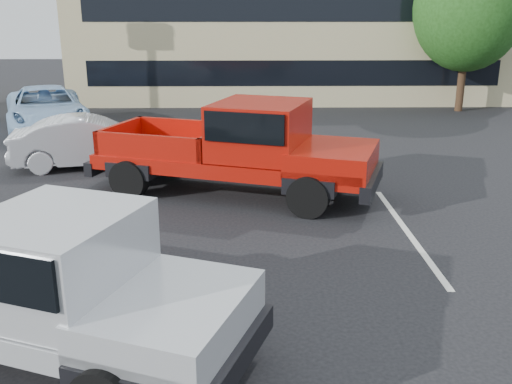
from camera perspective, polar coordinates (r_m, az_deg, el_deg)
The scene contains 10 objects.
ground at distance 9.13m, azimuth -0.35°, elevation -8.66°, with size 90.00×90.00×0.00m, color black.
stripe_left at distance 11.34m, azimuth -15.85°, elevation -3.97°, with size 0.12×5.00×0.01m, color silver.
stripe_right at distance 11.38m, azimuth 14.85°, elevation -3.80°, with size 0.12×5.00×0.01m, color silver.
motel_building at distance 29.26m, azimuth 3.25°, elevation 15.88°, with size 20.40×8.40×6.30m.
tree_right at distance 25.84m, azimuth 20.54°, elevation 16.87°, with size 4.46×4.46×6.78m.
tree_back at distance 32.76m, azimuth 10.24°, elevation 17.93°, with size 4.68×4.68×7.11m.
silver_pickup at distance 7.21m, azimuth -20.59°, elevation -8.05°, with size 6.02×3.83×2.06m.
red_pickup at distance 12.87m, azimuth -0.43°, elevation 4.72°, with size 6.91×4.26×2.15m.
silver_sedan at distance 16.14m, azimuth -16.19°, elevation 4.88°, with size 1.45×4.16×1.37m, color silver.
blue_suv at distance 21.58m, azimuth -20.24°, elevation 7.78°, with size 2.57×5.57×1.55m, color #9AC0E5.
Camera 1 is at (-0.08, -8.19, 4.02)m, focal length 40.00 mm.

